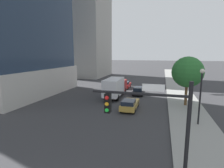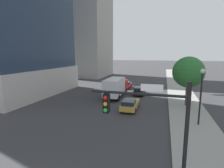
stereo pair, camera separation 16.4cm
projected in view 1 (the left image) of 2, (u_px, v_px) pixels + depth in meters
sidewalk at (185, 107)px, 23.59m from camera, size 4.49×120.00×0.15m
construction_building at (84, 14)px, 55.15m from camera, size 15.96×16.16×44.87m
traffic_light_pole at (150, 116)px, 9.07m from camera, size 5.05×0.48×5.63m
street_lamp at (201, 88)px, 17.05m from camera, size 0.44×0.44×5.51m
street_tree at (188, 72)px, 23.54m from camera, size 4.11×4.11×6.59m
car_red at (125, 85)px, 37.11m from camera, size 1.80×4.11×1.39m
car_black at (139, 91)px, 30.97m from camera, size 1.72×4.28×1.44m
car_gold at (130, 104)px, 22.58m from camera, size 1.82×4.55×1.45m
box_truck at (115, 86)px, 29.08m from camera, size 2.30×7.89×3.19m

